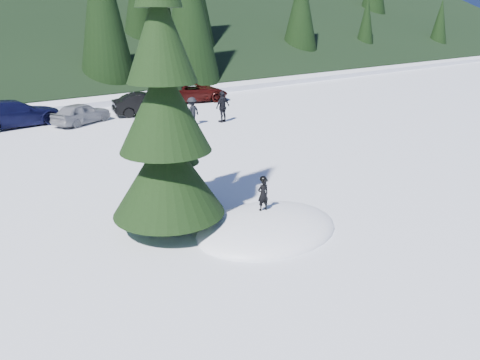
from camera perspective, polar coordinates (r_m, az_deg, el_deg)
ground at (r=13.86m, az=3.31°, el=-6.05°), size 200.00×200.00×0.00m
snow_mound at (r=13.86m, az=3.31°, el=-6.05°), size 4.48×3.52×0.96m
spruce_tall at (r=12.92m, az=-9.19°, el=7.42°), size 3.20×3.20×8.60m
spruce_short at (r=14.87m, az=-8.42°, el=4.17°), size 2.20×2.20×5.37m
child_skier at (r=13.79m, az=2.83°, el=-1.76°), size 0.40×0.30×1.00m
adult_0 at (r=25.38m, az=-7.81°, el=7.65°), size 1.07×0.94×1.86m
adult_1 at (r=28.12m, az=-2.13°, el=8.92°), size 1.14×0.62×1.85m
adult_2 at (r=27.42m, az=-5.86°, el=8.33°), size 1.15×0.81×1.62m
car_3 at (r=29.84m, az=-25.85°, el=7.32°), size 5.39×2.47×1.53m
car_4 at (r=29.22m, az=-18.80°, el=7.72°), size 3.98×2.74×1.26m
car_5 at (r=30.97m, az=-11.31°, el=9.09°), size 4.50×2.62×1.40m
car_6 at (r=35.55m, az=-5.79°, el=10.65°), size 5.71×3.76×1.46m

